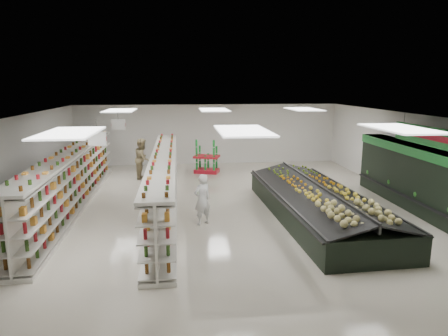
{
  "coord_description": "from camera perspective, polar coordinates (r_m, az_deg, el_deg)",
  "views": [
    {
      "loc": [
        -1.49,
        -13.39,
        4.25
      ],
      "look_at": [
        0.07,
        0.73,
        1.26
      ],
      "focal_mm": 32.0,
      "sensor_mm": 36.0,
      "label": 1
    }
  ],
  "objects": [
    {
      "name": "produce_wall_case",
      "position": [
        14.66,
        27.06,
        -1.28
      ],
      "size": [
        0.93,
        8.0,
        2.2
      ],
      "color": "black",
      "rests_on": "floor"
    },
    {
      "name": "wall_back",
      "position": [
        21.6,
        -2.32,
        4.83
      ],
      "size": [
        14.0,
        0.02,
        3.2
      ],
      "primitive_type": "cube",
      "color": "silver",
      "rests_on": "floor"
    },
    {
      "name": "floor",
      "position": [
        14.13,
        0.04,
        -5.62
      ],
      "size": [
        16.0,
        16.0,
        0.0
      ],
      "primitive_type": "plane",
      "color": "beige",
      "rests_on": "ground"
    },
    {
      "name": "hortifruti_banner",
      "position": [
        14.28,
        26.63,
        4.2
      ],
      "size": [
        0.12,
        3.2,
        0.95
      ],
      "color": "#1F762D",
      "rests_on": "ceiling"
    },
    {
      "name": "ceiling",
      "position": [
        13.51,
        0.04,
        7.43
      ],
      "size": [
        14.0,
        16.0,
        0.02
      ],
      "primitive_type": "cube",
      "color": "white",
      "rests_on": "wall_back"
    },
    {
      "name": "shopper_background",
      "position": [
        18.59,
        -11.56,
        1.34
      ],
      "size": [
        0.66,
        0.96,
        1.85
      ],
      "primitive_type": "imported",
      "rotation": [
        0.0,
        0.0,
        1.45
      ],
      "color": "#93755A",
      "rests_on": "floor"
    },
    {
      "name": "wall_right",
      "position": [
        16.08,
        25.69,
        1.21
      ],
      "size": [
        0.02,
        16.0,
        3.2
      ],
      "primitive_type": "cube",
      "color": "silver",
      "rests_on": "floor"
    },
    {
      "name": "aisle_sign_far",
      "position": [
        15.63,
        -14.86,
        5.99
      ],
      "size": [
        0.52,
        0.06,
        0.75
      ],
      "color": "white",
      "rests_on": "ceiling"
    },
    {
      "name": "soda_endcap",
      "position": [
        19.43,
        -2.49,
        1.44
      ],
      "size": [
        1.37,
        1.13,
        1.51
      ],
      "rotation": [
        0.0,
        0.0,
        -0.32
      ],
      "color": "#A21221",
      "rests_on": "floor"
    },
    {
      "name": "gondola_left",
      "position": [
        14.97,
        -20.73,
        -1.79
      ],
      "size": [
        1.01,
        11.46,
        1.99
      ],
      "rotation": [
        0.0,
        0.0,
        0.01
      ],
      "color": "white",
      "rests_on": "floor"
    },
    {
      "name": "wall_front",
      "position": [
        6.19,
        8.52,
        -13.59
      ],
      "size": [
        14.0,
        0.02,
        3.2
      ],
      "primitive_type": "cube",
      "color": "silver",
      "rests_on": "floor"
    },
    {
      "name": "produce_island",
      "position": [
        13.23,
        13.2,
        -4.82
      ],
      "size": [
        3.06,
        7.73,
        1.14
      ],
      "rotation": [
        0.0,
        0.0,
        0.04
      ],
      "color": "black",
      "rests_on": "floor"
    },
    {
      "name": "shopper_main",
      "position": [
        12.26,
        -3.13,
        -4.5
      ],
      "size": [
        0.69,
        0.63,
        1.59
      ],
      "primitive_type": "imported",
      "rotation": [
        0.0,
        0.0,
        3.69
      ],
      "color": "white",
      "rests_on": "floor"
    },
    {
      "name": "wall_left",
      "position": [
        14.72,
        -28.17,
        0.09
      ],
      "size": [
        0.02,
        16.0,
        3.2
      ],
      "primitive_type": "cube",
      "color": "silver",
      "rests_on": "floor"
    },
    {
      "name": "aisle_sign_near",
      "position": [
        11.72,
        -17.66,
        3.98
      ],
      "size": [
        0.52,
        0.06,
        0.75
      ],
      "color": "white",
      "rests_on": "ceiling"
    },
    {
      "name": "gondola_center",
      "position": [
        13.78,
        -8.53,
        -2.43
      ],
      "size": [
        0.87,
        10.98,
        1.9
      ],
      "rotation": [
        0.0,
        0.0,
        0.0
      ],
      "color": "white",
      "rests_on": "floor"
    }
  ]
}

